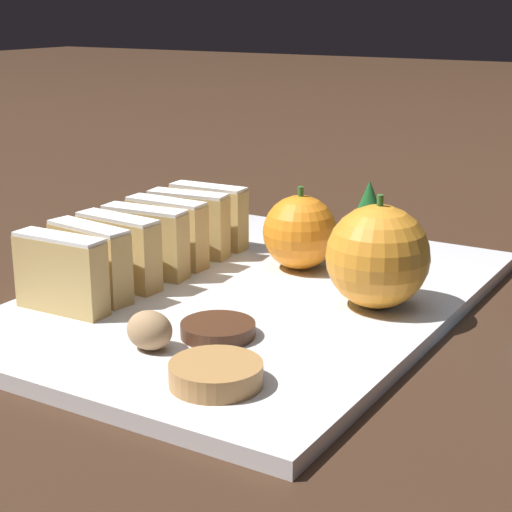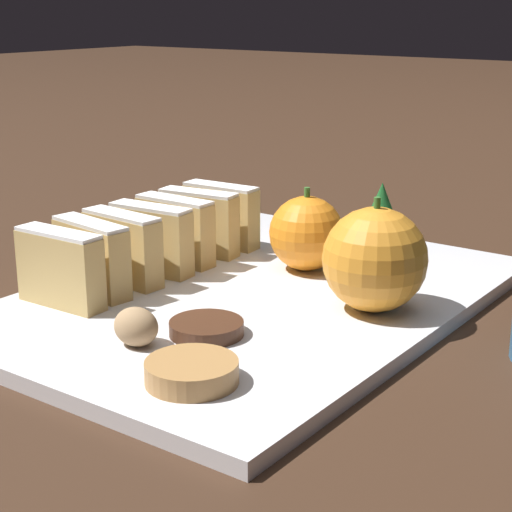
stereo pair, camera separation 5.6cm
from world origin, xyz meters
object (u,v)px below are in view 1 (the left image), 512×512
at_px(chocolate_cookie, 218,329).
at_px(orange_far, 301,232).
at_px(orange_near, 378,257).
at_px(walnut, 148,330).

bearing_deg(chocolate_cookie, orange_far, 98.48).
xyz_separation_m(orange_near, chocolate_cookie, (-0.07, -0.11, -0.03)).
height_order(orange_near, walnut, orange_near).
relative_size(orange_near, chocolate_cookie, 1.66).
bearing_deg(orange_far, chocolate_cookie, -81.52).
distance_m(orange_near, walnut, 0.19).
xyz_separation_m(orange_near, orange_far, (-0.10, 0.06, -0.01)).
bearing_deg(orange_near, walnut, -122.05).
bearing_deg(chocolate_cookie, orange_near, 58.62).
bearing_deg(orange_near, orange_far, 149.58).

